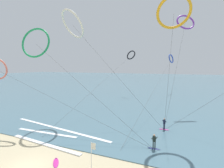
# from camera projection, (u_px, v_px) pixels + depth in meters

# --- Properties ---
(ground_plane) EXTENTS (400.00, 400.00, 0.00)m
(ground_plane) POSITION_uv_depth(u_px,v_px,m) (28.00, 168.00, 16.43)
(ground_plane) COLOR #C6B58C
(sea_water) EXTENTS (400.00, 200.00, 0.08)m
(sea_water) POSITION_uv_depth(u_px,v_px,m) (166.00, 81.00, 112.05)
(sea_water) COLOR slate
(sea_water) RESTS_ON ground
(surfer_navy) EXTENTS (1.40, 0.71, 1.70)m
(surfer_navy) POSITION_uv_depth(u_px,v_px,m) (154.00, 142.00, 19.90)
(surfer_navy) COLOR navy
(surfer_navy) RESTS_ON ground
(surfer_magenta) EXTENTS (1.40, 0.68, 1.70)m
(surfer_magenta) POSITION_uv_depth(u_px,v_px,m) (164.00, 125.00, 25.97)
(surfer_magenta) COLOR #CC288E
(surfer_magenta) RESTS_ON ground
(kite_amber) EXTENTS (5.44, 4.56, 18.36)m
(kite_amber) POSITION_uv_depth(u_px,v_px,m) (174.00, 12.00, 23.55)
(kite_amber) COLOR orange
(kite_amber) RESTS_ON ground
(kite_charcoal) EXTENTS (3.64, 39.78, 14.31)m
(kite_charcoal) POSITION_uv_depth(u_px,v_px,m) (131.00, 55.00, 56.61)
(kite_charcoal) COLOR black
(kite_charcoal) RESTS_ON ground
(kite_cobalt) EXTENTS (2.12, 50.19, 13.48)m
(kite_cobalt) POSITION_uv_depth(u_px,v_px,m) (171.00, 59.00, 62.09)
(kite_cobalt) COLOR #2647B7
(kite_cobalt) RESTS_ON ground
(kite_ivory) EXTENTS (18.40, 5.24, 18.60)m
(kite_ivory) POSITION_uv_depth(u_px,v_px,m) (73.00, 24.00, 30.12)
(kite_ivory) COLOR silver
(kite_ivory) RESTS_ON ground
(kite_emerald) EXTENTS (20.54, 2.30, 15.09)m
(kite_emerald) POSITION_uv_depth(u_px,v_px,m) (36.00, 43.00, 26.87)
(kite_emerald) COLOR #199351
(kite_emerald) RESTS_ON ground
(kite_violet) EXTENTS (4.44, 17.07, 20.18)m
(kite_violet) POSITION_uv_depth(u_px,v_px,m) (185.00, 22.00, 37.29)
(kite_violet) COLOR purple
(kite_violet) RESTS_ON ground
(surfboard_spare) EXTENTS (1.61, 1.80, 0.20)m
(surfboard_spare) POSITION_uv_depth(u_px,v_px,m) (56.00, 163.00, 17.22)
(surfboard_spare) COLOR #CC288E
(surfboard_spare) RESTS_ON ground
(beach_flag) EXTENTS (0.47, 0.06, 2.53)m
(beach_flag) POSITION_uv_depth(u_px,v_px,m) (92.00, 151.00, 16.02)
(beach_flag) COLOR silver
(beach_flag) RESTS_ON ground
(wave_crest_near) EXTENTS (10.85, 1.50, 0.12)m
(wave_crest_near) POSITION_uv_depth(u_px,v_px,m) (45.00, 144.00, 21.20)
(wave_crest_near) COLOR white
(wave_crest_near) RESTS_ON ground
(wave_crest_mid) EXTENTS (9.65, 1.04, 0.12)m
(wave_crest_mid) POSITION_uv_depth(u_px,v_px,m) (46.00, 133.00, 24.72)
(wave_crest_mid) COLOR white
(wave_crest_mid) RESTS_ON ground
(wave_crest_far) EXTENTS (18.57, 3.23, 0.12)m
(wave_crest_far) POSITION_uv_depth(u_px,v_px,m) (58.00, 129.00, 26.47)
(wave_crest_far) COLOR white
(wave_crest_far) RESTS_ON ground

